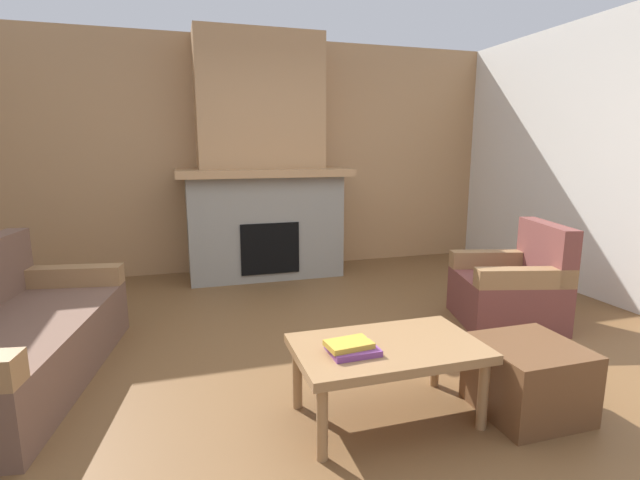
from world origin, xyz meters
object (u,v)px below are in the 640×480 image
(armchair, at_px, (512,289))
(coffee_table, at_px, (387,353))
(ottoman, at_px, (528,378))
(fireplace, at_px, (262,174))
(couch, at_px, (6,341))

(armchair, distance_m, coffee_table, 1.92)
(coffee_table, bearing_deg, ottoman, -12.34)
(armchair, bearing_deg, coffee_table, -147.75)
(fireplace, bearing_deg, coffee_table, -88.16)
(armchair, height_order, coffee_table, armchair)
(coffee_table, height_order, ottoman, coffee_table)
(coffee_table, distance_m, ottoman, 0.82)
(fireplace, relative_size, couch, 1.41)
(armchair, relative_size, coffee_table, 0.93)
(armchair, bearing_deg, fireplace, 128.61)
(fireplace, bearing_deg, couch, -132.67)
(couch, bearing_deg, coffee_table, -25.89)
(armchair, height_order, ottoman, armchair)
(couch, xyz_separation_m, ottoman, (2.87, -1.19, -0.09))
(fireplace, distance_m, couch, 3.07)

